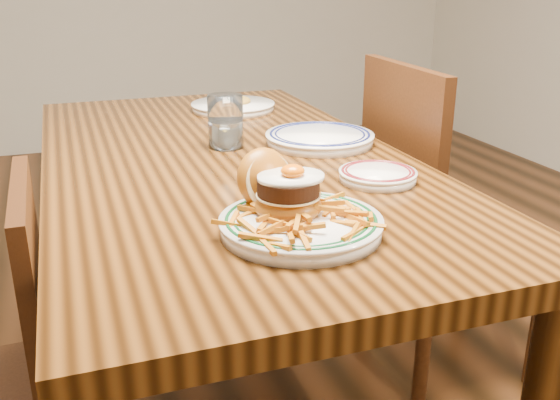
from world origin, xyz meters
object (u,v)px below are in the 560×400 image
object	(u,v)px
chair_right	(434,215)
side_plate	(378,174)
table	(226,189)
main_plate	(295,210)

from	to	relation	value
chair_right	side_plate	xyz separation A→B (m)	(-0.37, -0.32, 0.26)
table	main_plate	distance (m)	0.51
chair_right	side_plate	world-z (taller)	chair_right
chair_right	main_plate	xyz separation A→B (m)	(-0.63, -0.51, 0.28)
main_plate	side_plate	world-z (taller)	main_plate
chair_right	main_plate	distance (m)	0.86
main_plate	table	bearing A→B (deg)	70.25
table	side_plate	distance (m)	0.41
chair_right	side_plate	distance (m)	0.55
table	main_plate	xyz separation A→B (m)	(-0.00, -0.49, 0.13)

